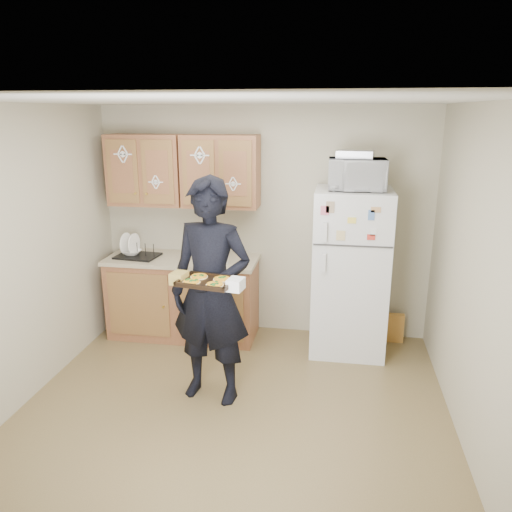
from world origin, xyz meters
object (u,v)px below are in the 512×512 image
object	(u,v)px
refrigerator	(350,272)
dish_rack	(137,249)
person	(211,292)
microwave	(357,174)
baking_tray	(207,282)

from	to	relation	value
refrigerator	dish_rack	size ratio (longest dim) A/B	3.85
refrigerator	dish_rack	distance (m)	2.29
dish_rack	refrigerator	bearing A→B (deg)	-0.27
person	dish_rack	distance (m)	1.60
refrigerator	microwave	xyz separation A→B (m)	(0.01, -0.05, 1.00)
dish_rack	baking_tray	bearing A→B (deg)	-50.93
person	baking_tray	xyz separation A→B (m)	(0.05, -0.30, 0.19)
person	dish_rack	bearing A→B (deg)	143.85
baking_tray	dish_rack	xyz separation A→B (m)	(-1.17, 1.44, -0.18)
person	baking_tray	size ratio (longest dim) A/B	4.68
person	dish_rack	world-z (taller)	person
microwave	dish_rack	xyz separation A→B (m)	(-2.30, 0.06, -0.86)
microwave	person	bearing A→B (deg)	-139.06
refrigerator	person	distance (m)	1.63
microwave	refrigerator	bearing A→B (deg)	102.54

